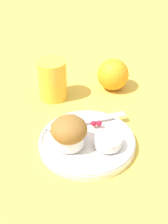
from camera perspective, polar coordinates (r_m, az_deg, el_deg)
The scene contains 8 objects.
ground_plane at distance 0.68m, azimuth 0.44°, elevation -6.45°, with size 3.00×3.00×0.00m, color gold.
plate at distance 0.67m, azimuth 0.26°, elevation -5.45°, with size 0.21×0.21×0.02m.
muffin at distance 0.63m, azimuth -2.88°, elevation -3.65°, with size 0.08×0.08×0.07m.
cream_ramekin at distance 0.65m, azimuth 4.29°, elevation -5.30°, with size 0.06×0.06×0.02m.
berry_pair at distance 0.70m, azimuth 2.13°, elevation -2.10°, with size 0.03×0.01×0.01m.
butter_knife at distance 0.71m, azimuth 0.35°, elevation -1.65°, with size 0.18×0.07×0.00m.
orange_fruit at distance 0.85m, azimuth 5.16°, elevation 6.86°, with size 0.09×0.09×0.09m.
juice_glass at distance 0.81m, azimuth -5.91°, elevation 5.90°, with size 0.07×0.07×0.10m.
Camera 1 is at (-0.01, -0.50, 0.46)m, focal length 50.00 mm.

